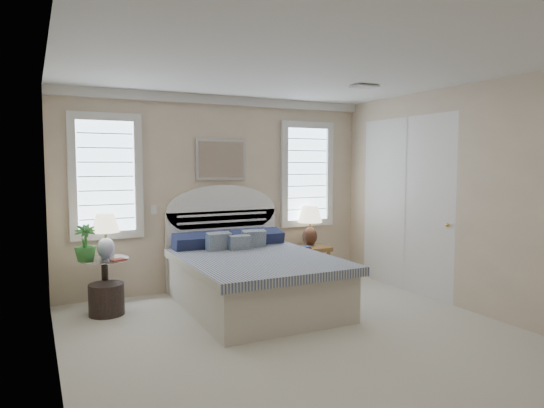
{
  "coord_description": "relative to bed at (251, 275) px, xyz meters",
  "views": [
    {
      "loc": [
        -2.4,
        -3.96,
        1.76
      ],
      "look_at": [
        0.07,
        1.0,
        1.3
      ],
      "focal_mm": 32.0,
      "sensor_mm": 36.0,
      "label": 1
    }
  ],
  "objects": [
    {
      "name": "crown_molding",
      "position": [
        0.0,
        1.0,
        2.25
      ],
      "size": [
        4.5,
        0.08,
        0.12
      ],
      "primitive_type": "cube",
      "color": "silver",
      "rests_on": "wall_back"
    },
    {
      "name": "hvac_vent",
      "position": [
        1.2,
        -0.66,
        2.29
      ],
      "size": [
        0.3,
        0.2,
        0.02
      ],
      "primitive_type": "cube",
      "color": "#B2B2B2",
      "rests_on": "ceiling"
    },
    {
      "name": "potted_plant",
      "position": [
        -1.87,
        0.5,
        0.46
      ],
      "size": [
        0.24,
        0.24,
        0.43
      ],
      "primitive_type": "imported",
      "rotation": [
        0.0,
        0.0,
        -0.02
      ],
      "color": "#346F2C",
      "rests_on": "side_table_left"
    },
    {
      "name": "nightstand_right",
      "position": [
        1.3,
        0.69,
        0.0
      ],
      "size": [
        0.5,
        0.4,
        0.53
      ],
      "color": "brown",
      "rests_on": "floor"
    },
    {
      "name": "wall_back",
      "position": [
        0.0,
        1.04,
        0.96
      ],
      "size": [
        4.5,
        0.02,
        2.7
      ],
      "primitive_type": "cube",
      "color": "#BEAB8E",
      "rests_on": "floor"
    },
    {
      "name": "books_left",
      "position": [
        -1.53,
        0.37,
        0.26
      ],
      "size": [
        0.19,
        0.17,
        0.02
      ],
      "rotation": [
        0.0,
        0.0,
        0.39
      ],
      "color": "maroon",
      "rests_on": "side_table_left"
    },
    {
      "name": "switch_plate",
      "position": [
        -0.95,
        1.03,
        0.76
      ],
      "size": [
        0.08,
        0.01,
        0.12
      ],
      "primitive_type": "cube",
      "color": "silver",
      "rests_on": "wall_back"
    },
    {
      "name": "wall_right",
      "position": [
        2.25,
        -1.46,
        0.96
      ],
      "size": [
        0.02,
        5.0,
        2.7
      ],
      "primitive_type": "cube",
      "color": "#BEAB8E",
      "rests_on": "floor"
    },
    {
      "name": "bed",
      "position": [
        0.0,
        0.0,
        0.0
      ],
      "size": [
        1.72,
        2.28,
        1.47
      ],
      "color": "beige",
      "rests_on": "floor"
    },
    {
      "name": "ceiling",
      "position": [
        0.0,
        -1.46,
        2.31
      ],
      "size": [
        4.5,
        5.0,
        0.01
      ],
      "primitive_type": "cube",
      "color": "silver",
      "rests_on": "wall_back"
    },
    {
      "name": "books_right",
      "position": [
        1.1,
        0.54,
        0.17
      ],
      "size": [
        0.18,
        0.15,
        0.04
      ],
      "rotation": [
        0.0,
        0.0,
        0.22
      ],
      "color": "maroon",
      "rests_on": "nightstand_right"
    },
    {
      "name": "painting",
      "position": [
        0.0,
        1.0,
        1.43
      ],
      "size": [
        0.74,
        0.04,
        0.58
      ],
      "primitive_type": "cube",
      "color": "silver",
      "rests_on": "wall_back"
    },
    {
      "name": "closet_door",
      "position": [
        2.23,
        -0.26,
        0.81
      ],
      "size": [
        0.02,
        1.8,
        2.4
      ],
      "primitive_type": "cube",
      "color": "silver",
      "rests_on": "floor"
    },
    {
      "name": "wall_left",
      "position": [
        -2.25,
        -1.46,
        0.96
      ],
      "size": [
        0.02,
        5.0,
        2.7
      ],
      "primitive_type": "cube",
      "color": "#BEAB8E",
      "rests_on": "floor"
    },
    {
      "name": "lamp_left",
      "position": [
        -1.63,
        0.61,
        0.57
      ],
      "size": [
        0.36,
        0.36,
        0.54
      ],
      "rotation": [
        0.0,
        0.0,
        -0.08
      ],
      "color": "white",
      "rests_on": "side_table_left"
    },
    {
      "name": "window_right",
      "position": [
        1.4,
        1.02,
        1.21
      ],
      "size": [
        0.9,
        0.06,
        1.6
      ],
      "primitive_type": "cube",
      "color": "silver",
      "rests_on": "wall_back"
    },
    {
      "name": "floor_pot",
      "position": [
        -1.67,
        0.39,
        -0.2
      ],
      "size": [
        0.52,
        0.52,
        0.37
      ],
      "primitive_type": "cylinder",
      "rotation": [
        0.0,
        0.0,
        -0.36
      ],
      "color": "black",
      "rests_on": "floor"
    },
    {
      "name": "floor",
      "position": [
        0.0,
        -1.46,
        -0.39
      ],
      "size": [
        4.5,
        5.0,
        0.01
      ],
      "primitive_type": "cube",
      "color": "beige",
      "rests_on": "ground"
    },
    {
      "name": "side_table_left",
      "position": [
        -1.65,
        0.59,
        0.0
      ],
      "size": [
        0.56,
        0.56,
        0.63
      ],
      "color": "black",
      "rests_on": "floor"
    },
    {
      "name": "lamp_right",
      "position": [
        1.36,
        0.84,
        0.51
      ],
      "size": [
        0.4,
        0.4,
        0.61
      ],
      "rotation": [
        0.0,
        0.0,
        -0.07
      ],
      "color": "black",
      "rests_on": "nightstand_right"
    },
    {
      "name": "window_left",
      "position": [
        -1.55,
        1.02,
        1.21
      ],
      "size": [
        0.9,
        0.06,
        1.6
      ],
      "primitive_type": "cube",
      "color": "silver",
      "rests_on": "wall_back"
    }
  ]
}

